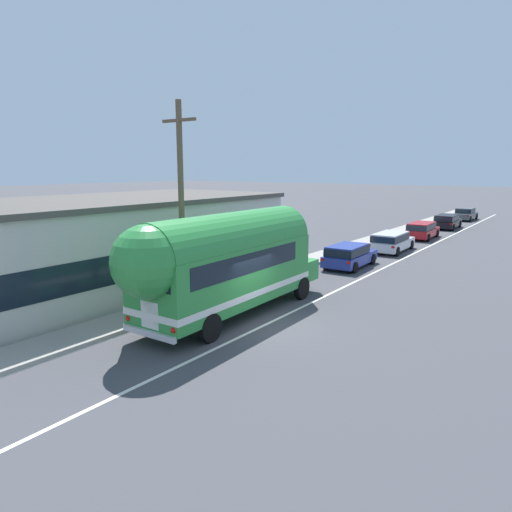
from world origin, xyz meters
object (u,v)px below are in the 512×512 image
painted_bus (223,261)px  car_fifth (465,214)px  car_second (391,241)px  car_fourth (447,221)px  utility_pole (181,202)px  car_lead (349,254)px  car_third (422,229)px

painted_bus → car_fifth: (-0.00, 42.94, -1.57)m
car_second → car_fourth: (0.01, 15.59, -0.00)m
utility_pole → car_lead: bearing=76.8°
painted_bus → car_second: size_ratio=2.27×
utility_pole → car_lead: 11.99m
car_fourth → car_fifth: bearing=91.3°
car_second → car_fourth: bearing=90.0°
car_third → car_fourth: (0.05, 8.10, -0.01)m
car_third → car_fifth: size_ratio=1.01×
car_fourth → car_fifth: size_ratio=1.04×
car_lead → car_third: same height
car_lead → car_fourth: 22.20m
car_second → car_lead: bearing=-91.9°
car_fourth → car_fifth: (-0.21, 9.12, -0.05)m
utility_pole → car_lead: utility_pole is taller
car_second → car_third: bearing=90.3°
painted_bus → car_lead: size_ratio=2.49×
utility_pole → car_lead: (2.62, 11.12, -3.64)m
utility_pole → car_fifth: size_ratio=1.85×
car_lead → car_fifth: size_ratio=0.95×
car_lead → car_second: bearing=88.1°
utility_pole → car_third: bearing=83.7°
painted_bus → car_second: (0.19, 18.23, -1.51)m
utility_pole → painted_bus: 3.42m
car_lead → car_fifth: 31.33m
car_lead → car_fifth: bearing=90.0°
utility_pole → painted_bus: utility_pole is taller
car_fourth → car_fifth: 9.13m
car_third → car_second: bearing=-89.7°
painted_bus → car_second: 18.29m
utility_pole → car_second: size_ratio=1.77×
car_lead → car_second: (0.22, 6.62, 0.01)m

